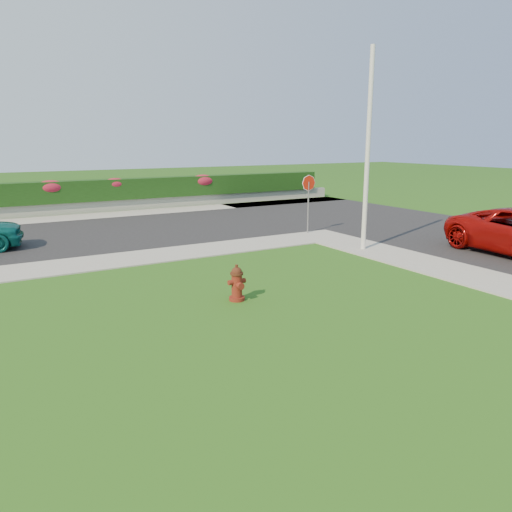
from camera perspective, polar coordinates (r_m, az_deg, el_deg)
ground at (r=9.00m, az=7.01°, el=-11.47°), size 120.00×120.00×0.00m
curb_corner at (r=19.94m, az=7.43°, el=2.27°), size 2.00×2.00×0.04m
sidewalk_beyond at (r=26.05m, az=-21.16°, el=4.03°), size 34.00×2.00×0.04m
retaining_wall at (r=27.48m, az=-21.73°, el=5.00°), size 34.00×0.40×0.60m
hedge at (r=27.48m, az=-21.91°, el=6.78°), size 32.00×0.90×1.10m
fire_hydrant at (r=11.83m, az=-2.19°, el=-3.17°), size 0.44×0.42×0.88m
utility_pole at (r=17.38m, az=12.65°, el=11.54°), size 0.16×0.16×6.70m
stop_sign at (r=20.31m, az=6.03°, el=7.45°), size 0.65×0.06×2.38m
flower_clump_d at (r=27.33m, az=-22.41°, el=7.28°), size 1.40×0.90×0.70m
flower_clump_e at (r=27.96m, az=-15.81°, el=7.95°), size 1.22×0.79×0.61m
flower_clump_f at (r=29.66m, az=-6.12°, el=8.55°), size 1.45×0.93×0.72m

